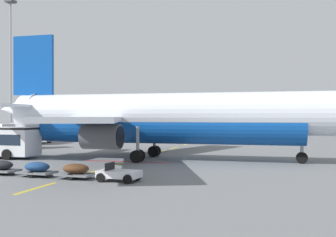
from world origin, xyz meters
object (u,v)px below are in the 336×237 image
Objects in this scene: baggage_train at (56,170)px; apron_light_mast_near at (11,53)px; fuel_service_truck at (12,136)px; catering_truck at (32,133)px; airliner_foreground at (161,117)px; airliner_mid_left at (326,120)px; uld_cargo_container at (21,149)px.

apron_light_mast_near reaches higher than baggage_train.
catering_truck is at bearing 109.26° from fuel_service_truck.
airliner_foreground is 22.57m from fuel_service_truck.
airliner_mid_left is 83.00m from apron_light_mast_near.
apron_light_mast_near is (-29.36, 37.65, 16.45)m from uld_cargo_container.
fuel_service_truck is at bearing -53.04° from apron_light_mast_near.
catering_truck is 4.25× the size of uld_cargo_container.
apron_light_mast_near is (-43.39, 36.23, 13.31)m from airliner_foreground.
airliner_mid_left is 0.97× the size of apron_light_mast_near.
apron_light_mast_near is at bearing 126.96° from fuel_service_truck.
airliner_foreground is 14.45m from uld_cargo_container.
uld_cargo_container is 50.50m from apron_light_mast_near.
airliner_mid_left is at bearing 74.91° from airliner_foreground.
catering_truck is 31.98m from apron_light_mast_near.
baggage_train is at bearing -105.16° from airliner_mid_left.
fuel_service_truck is 11.14m from uld_cargo_container.
airliner_foreground is at bearing -32.81° from catering_truck.
catering_truck is at bearing 121.22° from uld_cargo_container.
airliner_mid_left is at bearing 36.05° from apron_light_mast_near.
airliner_foreground is at bearing -105.09° from airliner_mid_left.
uld_cargo_container is (-10.54, 11.04, 0.27)m from baggage_train.
baggage_train is at bearing -50.66° from apron_light_mast_near.
baggage_train is 0.41× the size of apron_light_mast_near.
uld_cargo_container is at bearing -48.75° from fuel_service_truck.
catering_truck is at bearing 126.60° from baggage_train.
baggage_train is at bearing -105.65° from airliner_foreground.
apron_light_mast_near is at bearing -143.95° from airliner_mid_left.
apron_light_mast_near is (-18.96, 20.48, 15.61)m from catering_truck.
airliner_mid_left is 100.34m from baggage_train.
baggage_train is (-3.49, -12.45, -3.42)m from airliner_foreground.
catering_truck is at bearing -47.21° from apron_light_mast_near.
fuel_service_truck is (-21.35, 6.94, -2.30)m from airliner_foreground.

